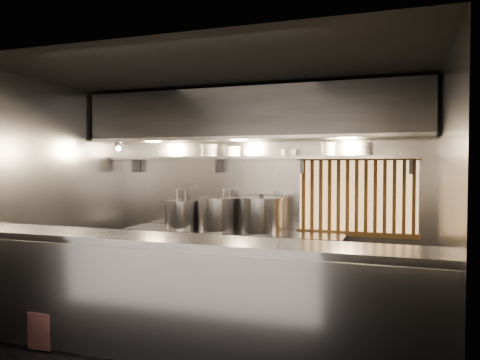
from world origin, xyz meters
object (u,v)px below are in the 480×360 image
Objects in this scene: pendant_bulb at (248,151)px; stock_pot_left at (219,214)px; heat_lamp at (118,144)px; stock_pot_mid at (182,214)px; stock_pot_right at (261,215)px.

stock_pot_left is (-0.39, -0.09, -0.84)m from pendant_bulb.
pendant_bulb is 0.25× the size of stock_pot_left.
heat_lamp is at bearing -169.67° from stock_pot_left.
stock_pot_mid is 0.92× the size of stock_pot_right.
heat_lamp is at bearing -173.08° from stock_pot_right.
stock_pot_mid is 1.16m from stock_pot_right.
pendant_bulb is at bearing 11.00° from heat_lamp.
stock_pot_right is at bearing 6.92° from heat_lamp.
stock_pot_mid is (0.86, 0.28, -0.97)m from heat_lamp.
stock_pot_right is (1.16, -0.03, 0.04)m from stock_pot_mid.
pendant_bulb is at bearing 13.44° from stock_pot_left.
heat_lamp is 1.83m from pendant_bulb.
stock_pot_left is 1.32× the size of stock_pot_mid.
stock_pot_left is at bearing -166.56° from pendant_bulb.
heat_lamp reaches higher than pendant_bulb.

